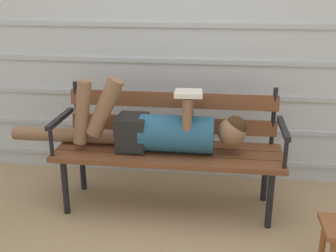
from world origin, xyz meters
TOP-DOWN VIEW (x-y plane):
  - ground_plane at (0.00, 0.00)m, footprint 12.00×12.00m
  - house_siding at (0.00, 0.73)m, footprint 4.89×0.08m
  - park_bench at (0.00, 0.21)m, footprint 1.56×0.49m
  - reclining_person at (-0.08, 0.14)m, footprint 1.67×0.26m

SIDE VIEW (x-z plane):
  - ground_plane at x=0.00m, z-range 0.00..0.00m
  - park_bench at x=0.00m, z-range 0.05..0.89m
  - reclining_person at x=-0.08m, z-range 0.32..0.85m
  - house_siding at x=0.00m, z-range 0.00..2.18m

